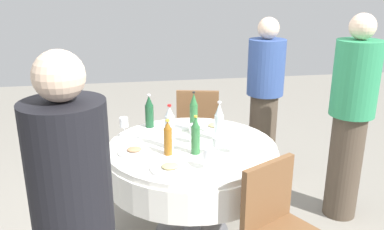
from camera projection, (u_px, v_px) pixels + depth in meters
dining_table at (192, 164)px, 2.93m from camera, size 1.24×1.24×0.74m
bottle_green_north at (195, 136)px, 2.70m from camera, size 0.06×0.06×0.27m
bottle_dark_green_east at (149, 112)px, 3.19m from camera, size 0.07×0.07×0.27m
bottle_clear_right at (219, 123)px, 2.92m from camera, size 0.07×0.07×0.30m
bottle_clear_left at (170, 128)px, 2.78m from camera, size 0.07×0.07×0.32m
bottle_green_outer at (194, 114)px, 3.04m from camera, size 0.06×0.06×0.33m
bottle_amber_south at (168, 138)px, 2.69m from camera, size 0.06×0.06×0.25m
wine_glass_left at (209, 154)px, 2.47m from camera, size 0.07×0.07×0.14m
wine_glass_outer at (218, 143)px, 2.67m from camera, size 0.07×0.07×0.13m
wine_glass_south at (124, 123)px, 2.98m from camera, size 0.06×0.06×0.16m
wine_glass_near at (234, 140)px, 2.72m from camera, size 0.07×0.07×0.14m
wine_glass_far at (194, 130)px, 2.88m from camera, size 0.07×0.07×0.15m
plate_far at (134, 151)px, 2.74m from camera, size 0.22×0.22×0.04m
plate_mid at (215, 127)px, 3.20m from camera, size 0.24×0.24×0.04m
plate_west at (170, 168)px, 2.50m from camera, size 0.25×0.25×0.04m
fork_east at (250, 143)px, 2.91m from camera, size 0.14×0.13×0.00m
spoon_right at (149, 137)px, 3.03m from camera, size 0.18×0.03×0.00m
folded_napkin at (181, 127)px, 3.20m from camera, size 0.18×0.18×0.02m
person_north at (75, 228)px, 1.73m from camera, size 0.34×0.34×1.61m
person_east at (351, 116)px, 3.12m from camera, size 0.34×0.34×1.64m
person_right at (264, 98)px, 3.79m from camera, size 0.34×0.34×1.55m
chair_south at (198, 122)px, 3.99m from camera, size 0.48×0.48×0.87m
chair_near at (279, 223)px, 2.34m from camera, size 0.54×0.54×0.87m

